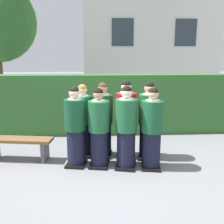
% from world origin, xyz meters
% --- Properties ---
extents(ground_plane, '(60.00, 60.00, 0.00)m').
position_xyz_m(ground_plane, '(0.00, 0.00, 0.00)').
color(ground_plane, slate).
extents(student_front_row_0, '(0.45, 0.54, 1.59)m').
position_xyz_m(student_front_row_0, '(-0.73, 0.11, 0.76)').
color(student_front_row_0, black).
rests_on(student_front_row_0, ground).
extents(student_front_row_1, '(0.44, 0.53, 1.57)m').
position_xyz_m(student_front_row_1, '(-0.27, 0.03, 0.75)').
color(student_front_row_1, black).
rests_on(student_front_row_1, ground).
extents(student_front_row_2, '(0.47, 0.54, 1.62)m').
position_xyz_m(student_front_row_2, '(0.25, -0.06, 0.77)').
color(student_front_row_2, black).
rests_on(student_front_row_2, ground).
extents(student_front_row_3, '(0.44, 0.51, 1.59)m').
position_xyz_m(student_front_row_3, '(0.74, -0.11, 0.76)').
color(student_front_row_3, black).
rests_on(student_front_row_3, ground).
extents(student_rear_row_0, '(0.45, 0.51, 1.57)m').
position_xyz_m(student_rear_row_0, '(-0.61, 0.63, 0.75)').
color(student_rear_row_0, black).
rests_on(student_rear_row_0, ground).
extents(student_rear_row_1, '(0.43, 0.53, 1.61)m').
position_xyz_m(student_rear_row_1, '(-0.18, 0.58, 0.77)').
color(student_rear_row_1, black).
rests_on(student_rear_row_1, ground).
extents(student_in_red_blazer, '(0.44, 0.52, 1.66)m').
position_xyz_m(student_in_red_blazer, '(0.31, 0.48, 0.79)').
color(student_in_red_blazer, black).
rests_on(student_in_red_blazer, ground).
extents(student_rear_row_3, '(0.48, 0.55, 1.64)m').
position_xyz_m(student_rear_row_3, '(0.78, 0.39, 0.78)').
color(student_rear_row_3, black).
rests_on(student_rear_row_3, ground).
extents(hedge, '(7.00, 0.70, 1.65)m').
position_xyz_m(hedge, '(0.00, 2.38, 0.82)').
color(hedge, '#33662D').
rests_on(hedge, ground).
extents(school_building_main, '(6.23, 3.22, 6.73)m').
position_xyz_m(school_building_main, '(2.13, 7.83, 3.45)').
color(school_building_main, silver).
rests_on(school_building_main, ground).
extents(wooden_bench, '(1.44, 0.56, 0.48)m').
position_xyz_m(wooden_bench, '(-1.94, 0.43, 0.35)').
color(wooden_bench, brown).
rests_on(wooden_bench, ground).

